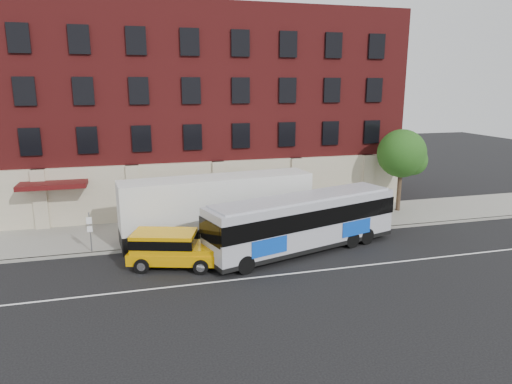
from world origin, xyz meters
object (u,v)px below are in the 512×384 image
object	(u,v)px
city_bus	(304,221)
yellow_suv	(170,247)
sign_pole	(90,230)
shipping_container	(218,208)
street_tree	(402,155)

from	to	relation	value
city_bus	yellow_suv	xyz separation A→B (m)	(-7.73, -0.43, -0.72)
sign_pole	shipping_container	xyz separation A→B (m)	(7.57, 0.88, 0.53)
street_tree	city_bus	xyz separation A→B (m)	(-10.04, -5.95, -2.58)
sign_pole	shipping_container	bearing A→B (deg)	6.64
yellow_suv	shipping_container	xyz separation A→B (m)	(3.30, 3.92, 0.87)
city_bus	yellow_suv	world-z (taller)	city_bus
street_tree	sign_pole	bearing A→B (deg)	-171.39
sign_pole	shipping_container	world-z (taller)	shipping_container
city_bus	shipping_container	size ratio (longest dim) A/B	1.01
city_bus	yellow_suv	distance (m)	7.77
city_bus	sign_pole	bearing A→B (deg)	167.74
yellow_suv	city_bus	bearing A→B (deg)	3.15
sign_pole	yellow_suv	xyz separation A→B (m)	(4.27, -3.03, -0.34)
city_bus	shipping_container	distance (m)	5.64
city_bus	shipping_container	bearing A→B (deg)	141.75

